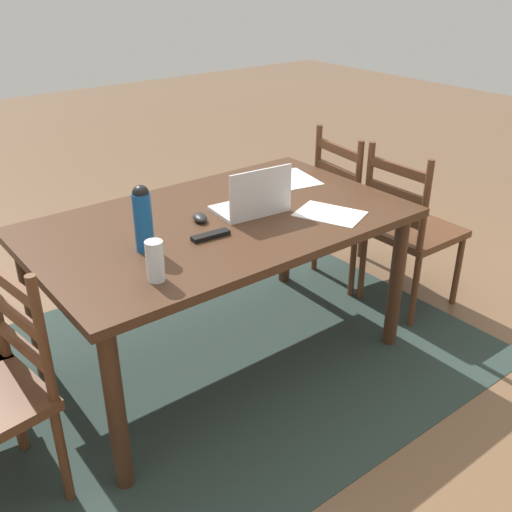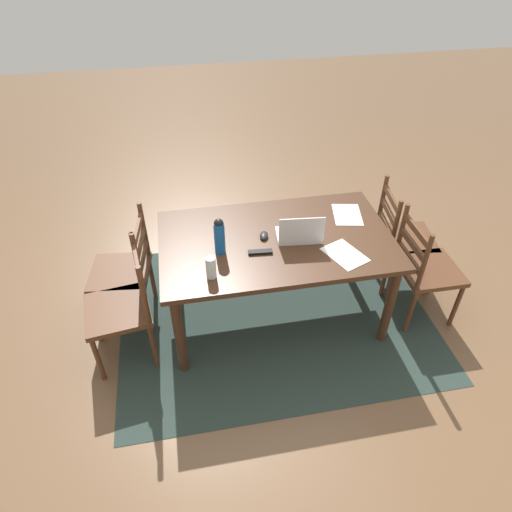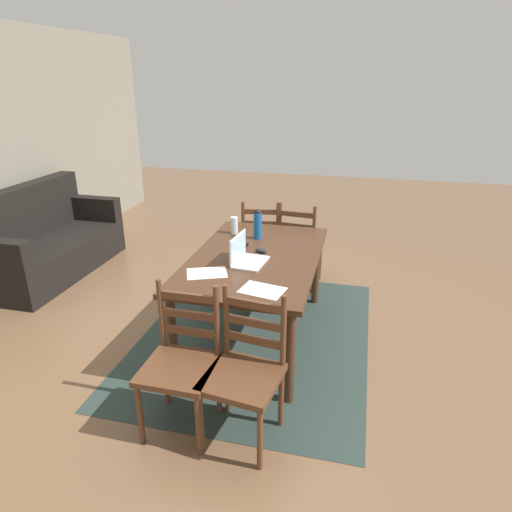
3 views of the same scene
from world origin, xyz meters
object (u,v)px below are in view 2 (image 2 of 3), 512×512
(chair_left_far, at_px, (425,269))
(chair_left_near, at_px, (402,238))
(chair_right_near, at_px, (125,271))
(drinking_glass, at_px, (211,267))
(chair_right_far, at_px, (123,308))
(computer_mouse, at_px, (264,235))
(water_bottle, at_px, (219,235))
(laptop, at_px, (300,233))
(tv_remote, at_px, (260,252))
(dining_table, at_px, (276,248))

(chair_left_far, relative_size, chair_left_near, 1.00)
(chair_right_near, distance_m, drinking_glass, 0.90)
(chair_right_far, relative_size, computer_mouse, 9.50)
(chair_left_near, xyz_separation_m, water_bottle, (1.55, 0.29, 0.45))
(chair_right_near, xyz_separation_m, computer_mouse, (-1.05, 0.17, 0.32))
(water_bottle, distance_m, computer_mouse, 0.37)
(laptop, relative_size, tv_remote, 2.00)
(dining_table, xyz_separation_m, drinking_glass, (0.51, 0.33, 0.16))
(chair_right_near, height_order, drinking_glass, chair_right_near)
(chair_left_near, height_order, tv_remote, chair_left_near)
(computer_mouse, bearing_deg, chair_left_near, -154.74)
(chair_right_far, relative_size, laptop, 2.79)
(dining_table, xyz_separation_m, laptop, (-0.16, 0.05, 0.14))
(chair_right_near, distance_m, computer_mouse, 1.11)
(chair_left_near, distance_m, computer_mouse, 1.27)
(laptop, xyz_separation_m, drinking_glass, (0.67, 0.28, 0.02))
(chair_left_far, distance_m, water_bottle, 1.62)
(tv_remote, bearing_deg, drinking_glass, -58.60)
(chair_right_near, xyz_separation_m, chair_left_near, (-2.27, -0.01, 0.00))
(chair_left_far, relative_size, water_bottle, 3.46)
(drinking_glass, bearing_deg, chair_right_near, -40.00)
(dining_table, relative_size, tv_remote, 9.94)
(laptop, relative_size, computer_mouse, 3.40)
(chair_right_near, bearing_deg, tv_remote, 160.72)
(dining_table, xyz_separation_m, tv_remote, (0.15, 0.15, 0.10))
(laptop, bearing_deg, chair_left_far, 170.79)
(laptop, distance_m, computer_mouse, 0.26)
(chair_right_far, height_order, tv_remote, chair_right_far)
(drinking_glass, bearing_deg, dining_table, -147.11)
(computer_mouse, distance_m, tv_remote, 0.19)
(chair_left_far, distance_m, laptop, 1.05)
(chair_left_near, height_order, chair_right_far, same)
(chair_left_near, height_order, laptop, laptop)
(laptop, xyz_separation_m, computer_mouse, (0.25, -0.07, -0.04))
(chair_left_far, bearing_deg, chair_right_near, -10.05)
(chair_left_far, bearing_deg, computer_mouse, -10.77)
(dining_table, relative_size, drinking_glass, 10.88)
(chair_right_near, relative_size, chair_right_far, 1.00)
(laptop, xyz_separation_m, tv_remote, (0.31, 0.10, -0.05))
(tv_remote, bearing_deg, chair_left_near, 110.13)
(chair_right_far, xyz_separation_m, tv_remote, (-0.99, -0.05, 0.31))
(computer_mouse, bearing_deg, chair_left_far, -173.93)
(drinking_glass, xyz_separation_m, tv_remote, (-0.36, -0.18, -0.07))
(dining_table, distance_m, chair_left_far, 1.17)
(computer_mouse, bearing_deg, drinking_glass, 57.12)
(chair_left_near, relative_size, drinking_glass, 6.12)
(chair_left_far, bearing_deg, laptop, -9.21)
(water_bottle, bearing_deg, dining_table, -168.89)
(chair_left_far, relative_size, chair_right_near, 1.00)
(computer_mouse, bearing_deg, chair_right_far, 29.05)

